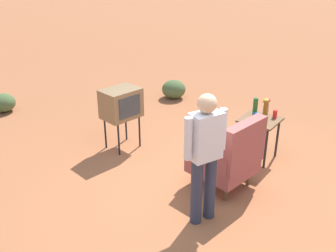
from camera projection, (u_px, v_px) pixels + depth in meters
The scene contains 12 objects.
ground_plane at pixel (208, 191), 5.33m from camera, with size 60.00×60.00×0.00m, color #A05B38.
armchair at pixel (229, 156), 5.23m from camera, with size 0.87×0.88×1.06m.
side_table at pixel (260, 125), 5.97m from camera, with size 0.56×0.56×0.68m.
tv_on_stand at pixel (121, 104), 6.23m from camera, with size 0.66×0.53×1.03m.
person_standing at pixel (205, 152), 4.40m from camera, with size 0.54×0.34×1.64m.
bottle_wine_green at pixel (255, 108), 5.90m from camera, with size 0.07×0.07×0.32m, color #1E5623.
bottle_tall_amber at pixel (266, 110), 5.87m from camera, with size 0.07×0.07×0.30m, color brown.
soda_can_blue at pixel (255, 116), 5.85m from camera, with size 0.07×0.07×0.12m, color blue.
soda_can_red at pixel (275, 114), 5.94m from camera, with size 0.07×0.07×0.12m, color red.
flower_vase at pixel (266, 106), 6.03m from camera, with size 0.14×0.09×0.27m.
shrub_near at pixel (174, 89), 8.66m from camera, with size 0.53×0.53×0.41m, color #475B33.
shrub_mid at pixel (3, 103), 7.92m from camera, with size 0.49×0.49×0.38m, color #475B33.
Camera 1 is at (3.94, 2.22, 3.03)m, focal length 41.24 mm.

